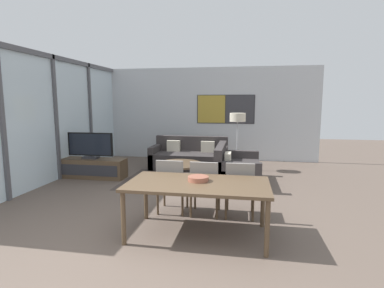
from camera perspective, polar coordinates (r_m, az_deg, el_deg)
The scene contains 15 objects.
ground_plane at distance 3.76m, azimuth -11.84°, elevation -20.35°, with size 24.00×24.00×0.00m, color brown.
wall_back at distance 9.25m, azimuth 2.26°, elevation 5.78°, with size 6.88×0.09×2.80m.
window_wall_left at distance 7.42m, azimuth -24.69°, elevation 5.46°, with size 0.07×6.11×2.80m.
area_rug at distance 6.85m, azimuth -2.49°, elevation -6.93°, with size 2.45×1.98×0.01m.
tv_console at distance 7.45m, azimuth -18.62°, elevation -4.36°, with size 1.63×0.48×0.45m.
television at distance 7.36m, azimuth -18.80°, elevation -0.33°, with size 1.10×0.20×0.61m.
sofa_main at distance 8.08m, azimuth -0.44°, elevation -2.66°, with size 2.00×0.94×0.83m.
sofa_side at distance 6.70m, azimuth 8.06°, elevation -4.98°, with size 0.94×1.55×0.83m.
coffee_table at distance 6.78m, azimuth -2.50°, elevation -4.50°, with size 1.05×1.05×0.40m.
dining_table at distance 3.97m, azimuth 1.13°, elevation -8.23°, with size 1.86×0.98×0.73m.
dining_chair_left at distance 4.82m, azimuth -3.89°, elevation -7.30°, with size 0.46×0.46×0.88m.
dining_chair_centre at distance 4.70m, azimuth 2.47°, elevation -7.70°, with size 0.46×0.46×0.88m.
dining_chair_right at distance 4.67m, azimuth 9.11°, elevation -7.89°, with size 0.46×0.46×0.88m.
fruit_bowl at distance 4.03m, azimuth 1.20°, elevation -6.54°, with size 0.28×0.28×0.06m.
floor_lamp at distance 7.83m, azimuth 8.68°, elevation 4.42°, with size 0.41×0.41×1.49m.
Camera 1 is at (1.27, -3.06, 1.78)m, focal length 28.00 mm.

